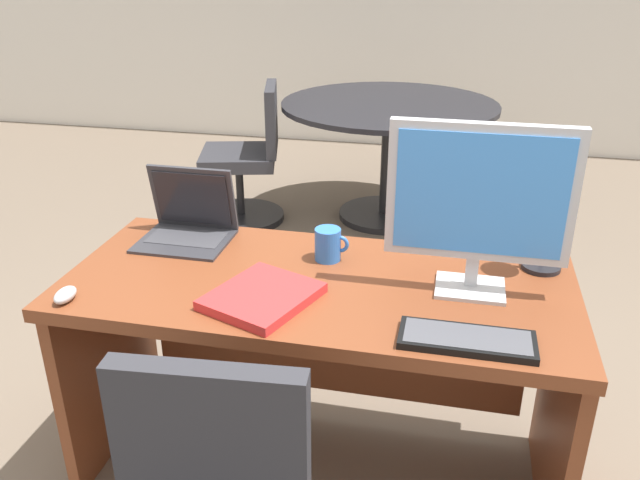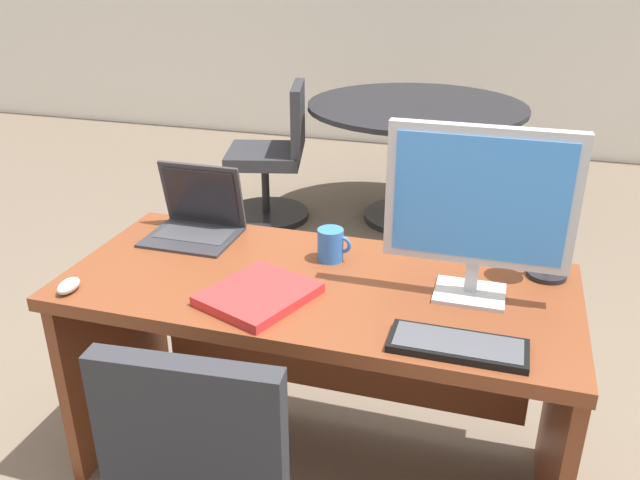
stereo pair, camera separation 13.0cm
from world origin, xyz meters
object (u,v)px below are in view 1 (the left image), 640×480
(laptop, at_px, (189,216))
(meeting_chair_near, at_px, (248,167))
(book, at_px, (262,296))
(coffee_mug, at_px, (328,244))
(keyboard, at_px, (467,340))
(desk, at_px, (321,331))
(desk_lamp, at_px, (554,194))
(mouse, at_px, (65,295))
(meeting_table, at_px, (388,132))
(monitor, at_px, (480,199))

(laptop, xyz_separation_m, meeting_chair_near, (-0.42, 1.85, -0.44))
(book, distance_m, coffee_mug, 0.33)
(meeting_chair_near, bearing_deg, keyboard, -59.58)
(keyboard, bearing_deg, meeting_chair_near, 120.42)
(desk, distance_m, book, 0.32)
(meeting_chair_near, bearing_deg, coffee_mug, -64.46)
(desk_lamp, height_order, book, desk_lamp)
(desk, distance_m, keyboard, 0.57)
(desk_lamp, xyz_separation_m, coffee_mug, (-0.67, -0.05, -0.20))
(mouse, height_order, desk_lamp, desk_lamp)
(book, bearing_deg, meeting_table, 88.39)
(desk, distance_m, monitor, 0.67)
(desk_lamp, bearing_deg, meeting_table, 109.02)
(desk, bearing_deg, meeting_table, 91.48)
(desk, height_order, monitor, monitor)
(desk, height_order, meeting_chair_near, meeting_chair_near)
(keyboard, relative_size, desk_lamp, 0.96)
(monitor, height_order, book, monitor)
(desk, relative_size, book, 4.20)
(desk, height_order, keyboard, keyboard)
(keyboard, xyz_separation_m, mouse, (-1.12, -0.02, 0.01))
(desk_lamp, distance_m, book, 0.90)
(book, bearing_deg, laptop, 134.57)
(mouse, bearing_deg, keyboard, 1.28)
(desk, bearing_deg, book, -123.08)
(desk, height_order, mouse, mouse)
(keyboard, bearing_deg, mouse, -178.72)
(desk, bearing_deg, mouse, -154.91)
(monitor, relative_size, book, 1.40)
(desk, xyz_separation_m, keyboard, (0.44, -0.29, 0.22))
(desk_lamp, relative_size, meeting_table, 0.27)
(mouse, bearing_deg, desk_lamp, 19.58)
(keyboard, bearing_deg, monitor, 88.89)
(laptop, bearing_deg, meeting_table, 77.89)
(coffee_mug, distance_m, meeting_chair_near, 2.18)
(mouse, relative_size, meeting_table, 0.07)
(coffee_mug, bearing_deg, laptop, 171.05)
(meeting_table, bearing_deg, book, -91.61)
(mouse, height_order, coffee_mug, coffee_mug)
(desk, xyz_separation_m, laptop, (-0.50, 0.19, 0.28))
(desk, bearing_deg, laptop, 159.69)
(desk, height_order, meeting_table, meeting_table)
(desk, bearing_deg, meeting_chair_near, 114.37)
(laptop, bearing_deg, coffee_mug, -8.95)
(desk_lamp, xyz_separation_m, meeting_chair_near, (-1.59, 1.88, -0.63))
(monitor, relative_size, laptop, 1.71)
(coffee_mug, bearing_deg, book, -112.77)
(mouse, xyz_separation_m, book, (0.55, 0.12, -0.00))
(desk_lamp, bearing_deg, mouse, -160.42)
(monitor, bearing_deg, meeting_chair_near, 123.92)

